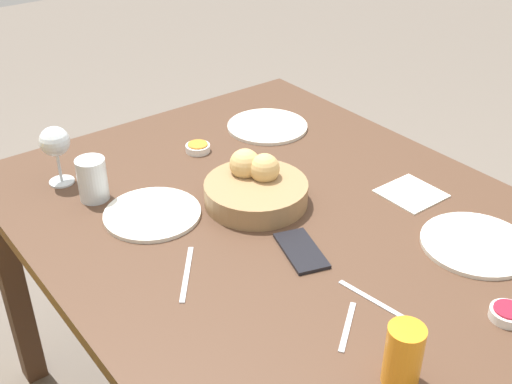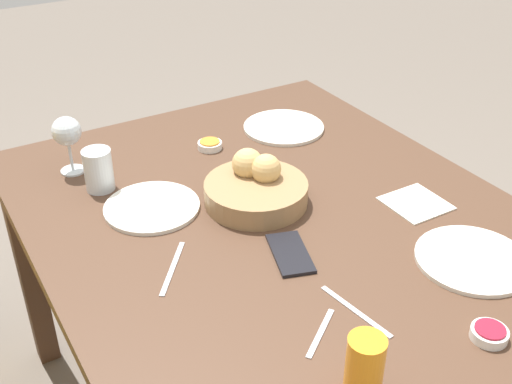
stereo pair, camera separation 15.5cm
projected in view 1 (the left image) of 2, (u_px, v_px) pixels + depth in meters
name	position (u px, v px, depth m)	size (l,w,h in m)	color
dining_table	(280.00, 243.00, 1.57)	(1.35, 1.09, 0.75)	#4C3323
bread_basket	(256.00, 188.00, 1.55)	(0.25, 0.25, 0.12)	#99754C
plate_near_left	(476.00, 244.00, 1.41)	(0.24, 0.24, 0.01)	silver
plate_near_right	(267.00, 126.00, 1.92)	(0.24, 0.24, 0.01)	silver
plate_far_center	(152.00, 214.00, 1.51)	(0.23, 0.23, 0.01)	silver
juice_glass	(403.00, 356.00, 1.05)	(0.06, 0.06, 0.12)	orange
water_tumbler	(92.00, 179.00, 1.55)	(0.07, 0.07, 0.11)	silver
wine_glass	(55.00, 143.00, 1.59)	(0.08, 0.08, 0.16)	silver
jam_bowl_berry	(508.00, 314.00, 1.21)	(0.07, 0.07, 0.02)	white
jam_bowl_honey	(198.00, 148.00, 1.79)	(0.07, 0.07, 0.02)	white
fork_silver	(377.00, 302.00, 1.25)	(0.18, 0.04, 0.00)	#B7B7BC
knife_silver	(187.00, 274.00, 1.33)	(0.15, 0.12, 0.00)	#B7B7BC
spoon_coffee	(347.00, 326.00, 1.19)	(0.09, 0.12, 0.00)	#B7B7BC
napkin	(411.00, 194.00, 1.60)	(0.14, 0.14, 0.00)	silver
cell_phone	(301.00, 251.00, 1.39)	(0.17, 0.12, 0.01)	black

